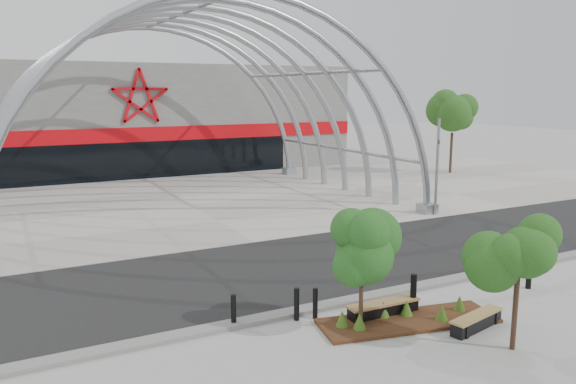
{
  "coord_description": "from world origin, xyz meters",
  "views": [
    {
      "loc": [
        -9.0,
        -13.26,
        6.15
      ],
      "look_at": [
        0.0,
        4.0,
        2.6
      ],
      "focal_mm": 35.0,
      "sensor_mm": 36.0,
      "label": 1
    }
  ],
  "objects_px": {
    "signal_pole": "(437,165)",
    "bench_0": "(383,310)",
    "bench_1": "(476,322)",
    "bollard_2": "(315,303)",
    "street_tree_1": "(520,241)",
    "street_tree_0": "(363,237)"
  },
  "relations": [
    {
      "from": "signal_pole",
      "to": "bench_0",
      "type": "height_order",
      "value": "signal_pole"
    },
    {
      "from": "bench_1",
      "to": "bollard_2",
      "type": "distance_m",
      "value": 4.24
    },
    {
      "from": "street_tree_1",
      "to": "bench_0",
      "type": "height_order",
      "value": "street_tree_1"
    },
    {
      "from": "signal_pole",
      "to": "street_tree_0",
      "type": "relative_size",
      "value": 1.37
    },
    {
      "from": "bench_1",
      "to": "bollard_2",
      "type": "bearing_deg",
      "value": 143.22
    },
    {
      "from": "signal_pole",
      "to": "bench_1",
      "type": "xyz_separation_m",
      "value": [
        -8.38,
        -10.87,
        -2.31
      ]
    },
    {
      "from": "street_tree_1",
      "to": "bench_1",
      "type": "distance_m",
      "value": 2.8
    },
    {
      "from": "street_tree_1",
      "to": "bench_1",
      "type": "bearing_deg",
      "value": 85.41
    },
    {
      "from": "bollard_2",
      "to": "bench_0",
      "type": "bearing_deg",
      "value": -25.58
    },
    {
      "from": "bench_0",
      "to": "bench_1",
      "type": "xyz_separation_m",
      "value": [
        1.7,
        -1.73,
        -0.03
      ]
    },
    {
      "from": "street_tree_1",
      "to": "bench_1",
      "type": "xyz_separation_m",
      "value": [
        0.1,
        1.25,
        -2.5
      ]
    },
    {
      "from": "street_tree_0",
      "to": "bench_0",
      "type": "height_order",
      "value": "street_tree_0"
    },
    {
      "from": "bench_0",
      "to": "street_tree_0",
      "type": "bearing_deg",
      "value": -157.09
    },
    {
      "from": "street_tree_0",
      "to": "bollard_2",
      "type": "height_order",
      "value": "street_tree_0"
    },
    {
      "from": "street_tree_1",
      "to": "bollard_2",
      "type": "relative_size",
      "value": 4.38
    },
    {
      "from": "street_tree_0",
      "to": "bench_1",
      "type": "distance_m",
      "value": 3.83
    },
    {
      "from": "street_tree_0",
      "to": "bench_0",
      "type": "distance_m",
      "value": 2.57
    },
    {
      "from": "signal_pole",
      "to": "bollard_2",
      "type": "xyz_separation_m",
      "value": [
        -11.77,
        -8.34,
        -2.07
      ]
    },
    {
      "from": "street_tree_0",
      "to": "bench_0",
      "type": "relative_size",
      "value": 1.62
    },
    {
      "from": "bench_0",
      "to": "bollard_2",
      "type": "distance_m",
      "value": 1.88
    },
    {
      "from": "bench_0",
      "to": "street_tree_1",
      "type": "bearing_deg",
      "value": -61.72
    },
    {
      "from": "street_tree_0",
      "to": "bench_1",
      "type": "bearing_deg",
      "value": -24.67
    }
  ]
}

